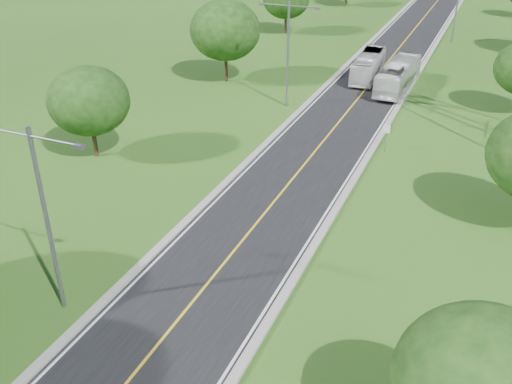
# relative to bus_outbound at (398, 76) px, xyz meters

# --- Properties ---
(ground) EXTENTS (260.00, 260.00, 0.00)m
(ground) POSITION_rel_bus_outbound_xyz_m (-3.05, 5.70, -1.56)
(ground) COLOR #284D15
(ground) RESTS_ON ground
(road) EXTENTS (8.00, 150.00, 0.06)m
(road) POSITION_rel_bus_outbound_xyz_m (-3.05, 11.70, -1.53)
(road) COLOR black
(road) RESTS_ON ground
(curb_left) EXTENTS (0.50, 150.00, 0.22)m
(curb_left) POSITION_rel_bus_outbound_xyz_m (-7.30, 11.70, -1.45)
(curb_left) COLOR gray
(curb_left) RESTS_ON ground
(curb_right) EXTENTS (0.50, 150.00, 0.22)m
(curb_right) POSITION_rel_bus_outbound_xyz_m (1.20, 11.70, -1.45)
(curb_right) COLOR gray
(curb_right) RESTS_ON ground
(speed_limit_sign) EXTENTS (0.55, 0.09, 2.40)m
(speed_limit_sign) POSITION_rel_bus_outbound_xyz_m (2.15, -16.32, 0.04)
(speed_limit_sign) COLOR slate
(speed_limit_sign) RESTS_ON ground
(streetlight_near_left) EXTENTS (5.90, 0.25, 10.00)m
(streetlight_near_left) POSITION_rel_bus_outbound_xyz_m (-9.05, -42.30, 4.38)
(streetlight_near_left) COLOR slate
(streetlight_near_left) RESTS_ON ground
(streetlight_mid_left) EXTENTS (5.90, 0.25, 10.00)m
(streetlight_mid_left) POSITION_rel_bus_outbound_xyz_m (-9.05, -9.30, 4.38)
(streetlight_mid_left) COLOR slate
(streetlight_mid_left) RESTS_ON ground
(tree_lb) EXTENTS (6.30, 6.30, 7.33)m
(tree_lb) POSITION_rel_bus_outbound_xyz_m (-19.05, -26.30, 3.08)
(tree_lb) COLOR black
(tree_lb) RESTS_ON ground
(tree_lc) EXTENTS (7.56, 7.56, 8.79)m
(tree_lc) POSITION_rel_bus_outbound_xyz_m (-18.05, -4.30, 4.01)
(tree_lc) COLOR black
(tree_lc) RESTS_ON ground
(bus_outbound) EXTENTS (3.02, 10.89, 3.00)m
(bus_outbound) POSITION_rel_bus_outbound_xyz_m (0.00, 0.00, 0.00)
(bus_outbound) COLOR silver
(bus_outbound) RESTS_ON road
(bus_inbound) EXTENTS (2.89, 10.14, 2.79)m
(bus_inbound) POSITION_rel_bus_outbound_xyz_m (-3.85, 2.87, -0.11)
(bus_inbound) COLOR silver
(bus_inbound) RESTS_ON road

